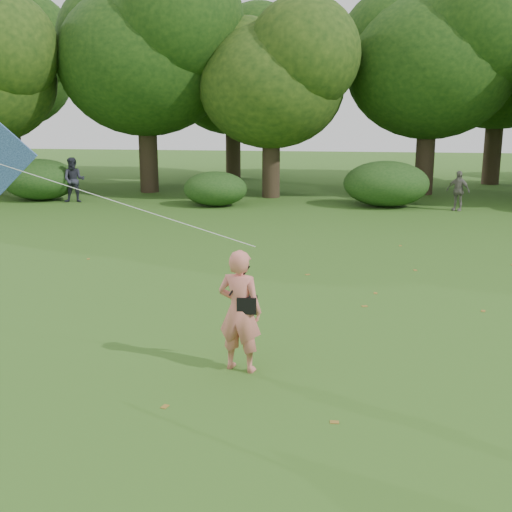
# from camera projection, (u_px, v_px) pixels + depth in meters

# --- Properties ---
(ground) EXTENTS (100.00, 100.00, 0.00)m
(ground) POSITION_uv_depth(u_px,v_px,m) (257.00, 383.00, 9.67)
(ground) COLOR #265114
(ground) RESTS_ON ground
(man_kite_flyer) EXTENTS (0.80, 0.63, 1.95)m
(man_kite_flyer) POSITION_uv_depth(u_px,v_px,m) (240.00, 311.00, 9.97)
(man_kite_flyer) COLOR #DF7669
(man_kite_flyer) RESTS_ON ground
(bystander_left) EXTENTS (1.07, 0.91, 1.92)m
(bystander_left) POSITION_uv_depth(u_px,v_px,m) (74.00, 180.00, 27.46)
(bystander_left) COLOR #2B2C39
(bystander_left) RESTS_ON ground
(bystander_right) EXTENTS (0.99, 0.82, 1.59)m
(bystander_right) POSITION_uv_depth(u_px,v_px,m) (458.00, 191.00, 25.33)
(bystander_right) COLOR slate
(bystander_right) RESTS_ON ground
(crossbody_bag) EXTENTS (0.43, 0.20, 0.74)m
(crossbody_bag) POSITION_uv_depth(u_px,v_px,m) (247.00, 304.00, 9.89)
(crossbody_bag) COLOR black
(crossbody_bag) RESTS_ON ground
(tree_line) EXTENTS (54.70, 15.30, 9.48)m
(tree_line) POSITION_uv_depth(u_px,v_px,m) (355.00, 72.00, 30.24)
(tree_line) COLOR #3A2D1E
(tree_line) RESTS_ON ground
(shrub_band) EXTENTS (39.15, 3.22, 1.88)m
(shrub_band) POSITION_uv_depth(u_px,v_px,m) (295.00, 185.00, 26.55)
(shrub_band) COLOR #264919
(shrub_band) RESTS_ON ground
(fallen_leaves) EXTENTS (11.41, 11.36, 0.01)m
(fallen_leaves) POSITION_uv_depth(u_px,v_px,m) (350.00, 292.00, 14.36)
(fallen_leaves) COLOR olive
(fallen_leaves) RESTS_ON ground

